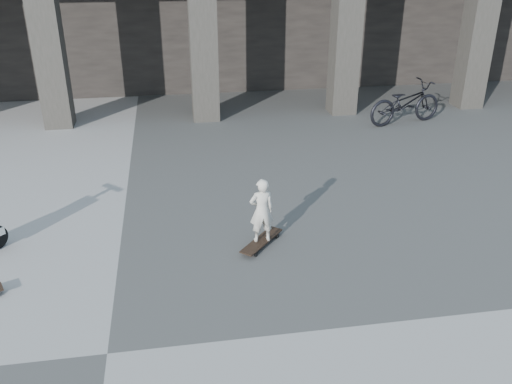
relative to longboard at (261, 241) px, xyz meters
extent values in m
plane|color=#444442|center=(-2.09, -2.03, -0.07)|extent=(90.00, 90.00, 0.00)
cube|color=#302E28|center=(-3.87, 6.47, 1.93)|extent=(0.65, 0.65, 4.00)
cube|color=#302E28|center=(-0.30, 6.47, 1.93)|extent=(0.65, 0.65, 4.00)
cube|color=#302E28|center=(3.27, 6.47, 1.93)|extent=(0.65, 0.65, 4.00)
cube|color=#302E28|center=(6.84, 6.47, 1.93)|extent=(0.65, 0.65, 4.00)
cube|color=black|center=(0.00, 0.00, 0.01)|extent=(0.75, 0.82, 0.02)
cube|color=#B2B2B7|center=(0.21, 0.24, -0.03)|extent=(0.17, 0.16, 0.03)
cube|color=#B2B2B7|center=(-0.21, -0.24, -0.03)|extent=(0.17, 0.16, 0.03)
cylinder|color=black|center=(0.14, 0.30, -0.04)|extent=(0.07, 0.07, 0.07)
cylinder|color=black|center=(0.28, 0.18, -0.04)|extent=(0.07, 0.07, 0.07)
cylinder|color=black|center=(-0.28, -0.18, -0.04)|extent=(0.07, 0.07, 0.07)
cylinder|color=black|center=(-0.14, -0.30, -0.04)|extent=(0.07, 0.07, 0.07)
imported|color=beige|center=(0.00, 0.00, 0.51)|extent=(0.38, 0.26, 0.99)
imported|color=black|center=(4.50, 5.27, 0.45)|extent=(2.10, 1.14, 1.05)
camera|label=1|loc=(-1.23, -6.89, 4.08)|focal=38.00mm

